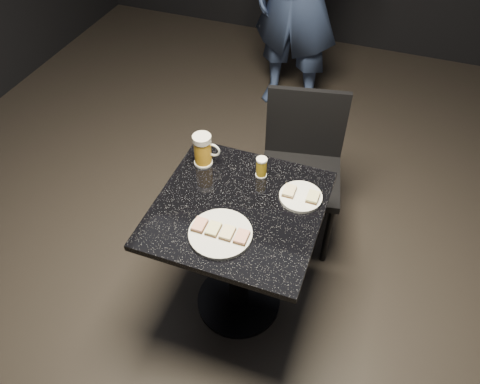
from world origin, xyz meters
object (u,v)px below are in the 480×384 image
plate_small (301,197)px  table (239,242)px  beer_mug (203,150)px  chair (302,162)px  beer_tumbler (261,167)px  plate_large (220,233)px

plate_small → table: bearing=-148.8°
beer_mug → chair: beer_mug is taller
beer_mug → chair: size_ratio=0.18×
plate_small → chair: 0.57m
table → chair: size_ratio=0.85×
plate_small → beer_tumbler: (-0.20, 0.08, 0.04)m
plate_large → beer_tumbler: 0.39m
plate_large → chair: (0.15, 0.81, -0.26)m
plate_small → table: (-0.23, -0.14, -0.25)m
table → chair: bearing=78.5°
table → chair: (0.13, 0.64, -0.01)m
beer_mug → beer_tumbler: (0.27, 0.01, -0.03)m
beer_mug → plate_large: bearing=-58.2°
beer_mug → chair: 0.66m
beer_mug → beer_tumbler: beer_mug is taller
table → plate_large: bearing=-95.1°
plate_large → table: 0.30m
beer_tumbler → chair: (0.10, 0.42, -0.30)m
table → chair: 0.65m
table → beer_tumbler: (0.03, 0.22, 0.29)m
plate_small → beer_mug: bearing=172.4°
plate_small → chair: (-0.10, 0.50, -0.26)m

